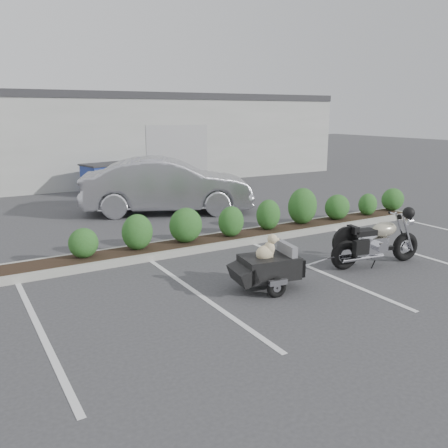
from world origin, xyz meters
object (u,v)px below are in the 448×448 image
motorcycle (377,242)px  sedan (167,186)px  dumpster (108,179)px  pet_trailer (268,266)px

motorcycle → sedan: (-1.57, 7.19, 0.37)m
sedan → dumpster: sedan is taller
motorcycle → sedan: bearing=111.2°
sedan → dumpster: bearing=30.6°
pet_trailer → sedan: size_ratio=0.34×
pet_trailer → motorcycle: bearing=8.3°
dumpster → pet_trailer: bearing=-106.3°
pet_trailer → sedan: (1.20, 7.17, 0.43)m
dumpster → sedan: bearing=-95.8°
pet_trailer → dumpster: (0.63, 11.62, 0.17)m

